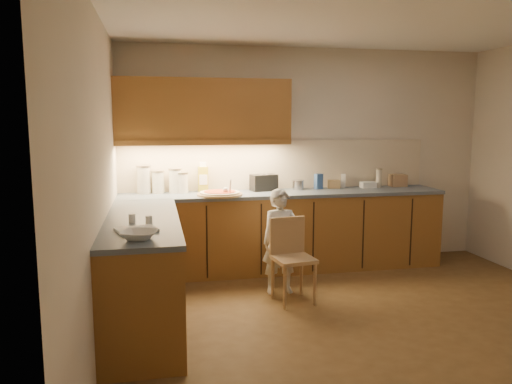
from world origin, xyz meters
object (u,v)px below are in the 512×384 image
(pizza_on_board, at_px, (220,193))
(toaster, at_px, (264,183))
(oil_jug, at_px, (203,178))
(wooden_chair, at_px, (291,253))
(child, at_px, (281,241))

(pizza_on_board, bearing_deg, toaster, 26.12)
(oil_jug, bearing_deg, toaster, -4.32)
(pizza_on_board, height_order, wooden_chair, pizza_on_board)
(pizza_on_board, height_order, toaster, pizza_on_board)
(child, distance_m, oil_jug, 1.31)
(child, bearing_deg, pizza_on_board, 125.82)
(pizza_on_board, distance_m, wooden_chair, 1.15)
(wooden_chair, height_order, toaster, toaster)
(pizza_on_board, relative_size, oil_jug, 1.46)
(toaster, bearing_deg, pizza_on_board, -166.09)
(child, height_order, oil_jug, oil_jug)
(child, height_order, wooden_chair, child)
(wooden_chair, bearing_deg, toaster, 83.20)
(pizza_on_board, height_order, oil_jug, oil_jug)
(toaster, bearing_deg, wooden_chair, -101.28)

